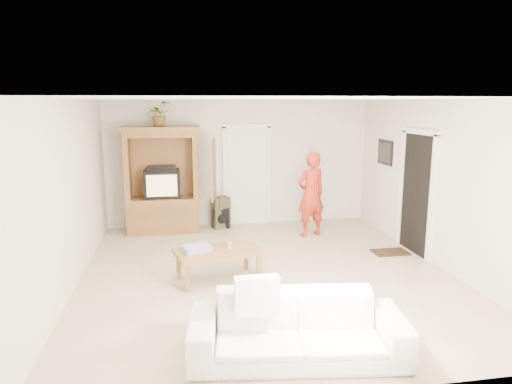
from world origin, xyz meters
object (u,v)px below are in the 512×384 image
Objects in this scene: coffee_table at (218,254)px; sofa at (297,328)px; man at (311,194)px; armoire at (164,187)px.

sofa is at bearing -87.64° from coffee_table.
coffee_table is (-1.97, -1.97, -0.42)m from man.
man is (2.80, -0.81, -0.09)m from armoire.
man is 2.81m from coffee_table.
sofa is at bearing 55.90° from man.
armoire is at bearing 93.94° from coffee_table.
sofa is (1.44, -4.99, -0.59)m from armoire.
man is 1.23× the size of coffee_table.
armoire is 5.23m from sofa.
sofa is 2.30m from coffee_table.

